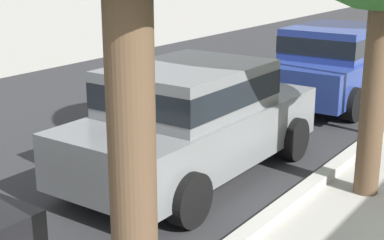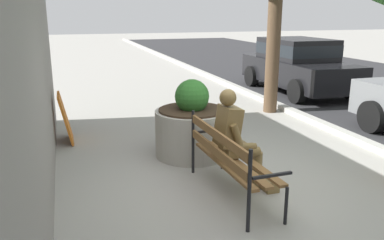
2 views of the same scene
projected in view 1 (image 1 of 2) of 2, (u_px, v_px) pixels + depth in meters
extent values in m
cube|color=#2D2D30|center=(61.00, 131.00, 9.92)|extent=(60.00, 9.00, 0.01)
cube|color=#B2AFA8|center=(308.00, 188.00, 7.36)|extent=(60.00, 0.20, 0.12)
cylinder|color=brown|center=(133.00, 182.00, 3.77)|extent=(0.32, 0.32, 3.01)
cylinder|color=brown|center=(374.00, 91.00, 7.02)|extent=(0.31, 0.31, 2.67)
cube|color=slate|center=(195.00, 132.00, 7.82)|extent=(4.10, 1.70, 0.70)
cube|color=slate|center=(189.00, 88.00, 7.52)|extent=(2.13, 1.56, 0.60)
cube|color=black|center=(189.00, 88.00, 7.52)|extent=(2.14, 1.58, 0.33)
cylinder|color=black|center=(199.00, 120.00, 9.42)|extent=(0.64, 0.22, 0.64)
cylinder|color=black|center=(294.00, 139.00, 8.48)|extent=(0.64, 0.22, 0.64)
cylinder|color=black|center=(81.00, 168.00, 7.32)|extent=(0.64, 0.22, 0.64)
cylinder|color=black|center=(189.00, 199.00, 6.38)|extent=(0.64, 0.22, 0.64)
cube|color=navy|center=(337.00, 72.00, 11.84)|extent=(4.10, 1.70, 0.70)
cube|color=navy|center=(336.00, 41.00, 11.54)|extent=(2.13, 1.56, 0.60)
cube|color=black|center=(336.00, 41.00, 11.54)|extent=(2.14, 1.58, 0.33)
cylinder|color=black|center=(322.00, 70.00, 13.43)|extent=(0.64, 0.22, 0.64)
cylinder|color=black|center=(269.00, 92.00, 11.34)|extent=(0.64, 0.22, 0.64)
cylinder|color=black|center=(353.00, 105.00, 10.40)|extent=(0.64, 0.22, 0.64)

